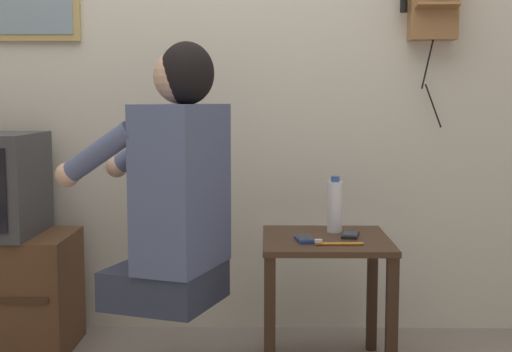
{
  "coord_description": "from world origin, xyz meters",
  "views": [
    {
      "loc": [
        0.31,
        -2.18,
        1.04
      ],
      "look_at": [
        0.27,
        0.42,
        0.76
      ],
      "focal_mm": 50.0,
      "sensor_mm": 36.0,
      "label": 1
    }
  ],
  "objects_px": {
    "cell_phone_held": "(305,239)",
    "toothbrush": "(335,243)",
    "cell_phone_spare": "(350,235)",
    "water_bottle": "(335,206)",
    "person": "(175,187)"
  },
  "relations": [
    {
      "from": "cell_phone_held",
      "to": "cell_phone_spare",
      "type": "bearing_deg",
      "value": 18.31
    },
    {
      "from": "cell_phone_held",
      "to": "water_bottle",
      "type": "height_order",
      "value": "water_bottle"
    },
    {
      "from": "cell_phone_spare",
      "to": "water_bottle",
      "type": "xyz_separation_m",
      "value": [
        -0.05,
        0.09,
        0.1
      ]
    },
    {
      "from": "cell_phone_held",
      "to": "toothbrush",
      "type": "relative_size",
      "value": 0.75
    },
    {
      "from": "person",
      "to": "cell_phone_held",
      "type": "xyz_separation_m",
      "value": [
        0.47,
        0.06,
        -0.2
      ]
    },
    {
      "from": "cell_phone_held",
      "to": "cell_phone_spare",
      "type": "height_order",
      "value": "same"
    },
    {
      "from": "water_bottle",
      "to": "cell_phone_held",
      "type": "bearing_deg",
      "value": -125.38
    },
    {
      "from": "person",
      "to": "cell_phone_spare",
      "type": "relative_size",
      "value": 7.09
    },
    {
      "from": "cell_phone_held",
      "to": "toothbrush",
      "type": "xyz_separation_m",
      "value": [
        0.11,
        -0.08,
        0.0
      ]
    },
    {
      "from": "cell_phone_held",
      "to": "cell_phone_spare",
      "type": "xyz_separation_m",
      "value": [
        0.18,
        0.09,
        0.0
      ]
    },
    {
      "from": "cell_phone_spare",
      "to": "toothbrush",
      "type": "xyz_separation_m",
      "value": [
        -0.07,
        -0.17,
        0.0
      ]
    },
    {
      "from": "cell_phone_held",
      "to": "toothbrush",
      "type": "distance_m",
      "value": 0.13
    },
    {
      "from": "person",
      "to": "cell_phone_spare",
      "type": "distance_m",
      "value": 0.7
    },
    {
      "from": "cell_phone_spare",
      "to": "water_bottle",
      "type": "distance_m",
      "value": 0.14
    },
    {
      "from": "water_bottle",
      "to": "toothbrush",
      "type": "xyz_separation_m",
      "value": [
        -0.02,
        -0.26,
        -0.1
      ]
    }
  ]
}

